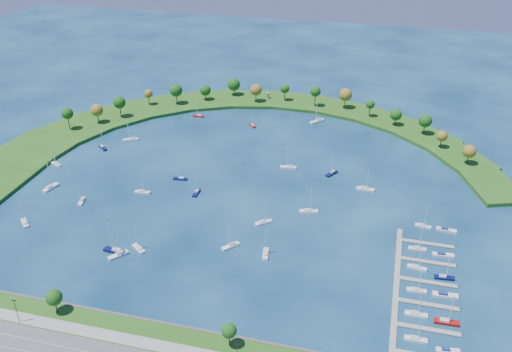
% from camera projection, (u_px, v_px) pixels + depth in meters
% --- Properties ---
extents(ground, '(700.00, 700.00, 0.00)m').
position_uv_depth(ground, '(244.00, 186.00, 285.96)').
color(ground, '#072443').
rests_on(ground, ground).
extents(breakwater, '(286.74, 247.64, 2.00)m').
position_uv_depth(breakwater, '(191.00, 136.00, 336.94)').
color(breakwater, '#275316').
rests_on(breakwater, ground).
extents(breakwater_trees, '(237.97, 88.70, 13.89)m').
position_uv_depth(breakwater_trees, '(261.00, 102.00, 359.25)').
color(breakwater_trees, '#382314').
rests_on(breakwater_trees, breakwater).
extents(harbor_tower, '(2.60, 2.60, 4.09)m').
position_uv_depth(harbor_tower, '(268.00, 95.00, 386.95)').
color(harbor_tower, gray).
rests_on(harbor_tower, breakwater).
extents(dock_system, '(24.28, 82.00, 1.60)m').
position_uv_depth(dock_system, '(416.00, 291.00, 215.33)').
color(dock_system, gray).
rests_on(dock_system, ground).
extents(moored_boat_0, '(4.50, 9.78, 13.88)m').
position_uv_depth(moored_boat_0, '(51.00, 187.00, 283.35)').
color(moored_boat_0, white).
rests_on(moored_boat_0, ground).
extents(moored_boat_1, '(9.04, 6.34, 13.08)m').
position_uv_depth(moored_boat_1, '(131.00, 139.00, 332.97)').
color(moored_boat_1, white).
rests_on(moored_boat_1, ground).
extents(moored_boat_2, '(5.91, 8.21, 11.94)m').
position_uv_depth(moored_boat_2, '(332.00, 173.00, 296.63)').
color(moored_boat_2, '#0A0F41').
rests_on(moored_boat_2, ground).
extents(moored_boat_3, '(7.96, 2.94, 11.44)m').
position_uv_depth(moored_boat_3, '(142.00, 192.00, 279.65)').
color(moored_boat_3, white).
rests_on(moored_boat_3, ground).
extents(moored_boat_4, '(7.38, 2.08, 10.85)m').
position_uv_depth(moored_boat_4, '(198.00, 115.00, 364.34)').
color(moored_boat_4, '#980F0D').
rests_on(moored_boat_4, ground).
extents(moored_boat_5, '(3.69, 8.34, 11.86)m').
position_uv_depth(moored_boat_5, '(266.00, 253.00, 235.22)').
color(moored_boat_5, white).
rests_on(moored_boat_5, ground).
extents(moored_boat_6, '(8.99, 3.72, 12.82)m').
position_uv_depth(moored_boat_6, '(288.00, 167.00, 302.43)').
color(moored_boat_6, white).
rests_on(moored_boat_6, ground).
extents(moored_boat_7, '(7.46, 2.79, 10.72)m').
position_uv_depth(moored_boat_7, '(180.00, 178.00, 291.63)').
color(moored_boat_7, '#0A0F41').
rests_on(moored_boat_7, ground).
extents(moored_boat_8, '(7.29, 7.13, 11.71)m').
position_uv_depth(moored_boat_8, '(25.00, 222.00, 255.55)').
color(moored_boat_8, white).
rests_on(moored_boat_8, ground).
extents(moored_boat_9, '(7.49, 6.77, 11.63)m').
position_uv_depth(moored_boat_9, '(103.00, 147.00, 323.48)').
color(moored_boat_9, '#0A0F41').
rests_on(moored_boat_9, ground).
extents(moored_boat_10, '(3.87, 7.76, 10.98)m').
position_uv_depth(moored_boat_10, '(82.00, 201.00, 272.14)').
color(moored_boat_10, white).
rests_on(moored_boat_10, ground).
extents(moored_boat_11, '(7.27, 8.47, 12.90)m').
position_uv_depth(moored_boat_11, '(118.00, 254.00, 234.56)').
color(moored_boat_11, white).
rests_on(moored_boat_11, ground).
extents(moored_boat_12, '(7.22, 7.76, 12.19)m').
position_uv_depth(moored_boat_12, '(231.00, 245.00, 240.06)').
color(moored_boat_12, white).
rests_on(moored_boat_12, ground).
extents(moored_boat_13, '(5.90, 6.31, 9.93)m').
position_uv_depth(moored_boat_13, '(252.00, 125.00, 351.12)').
color(moored_boat_13, '#980F0D').
rests_on(moored_boat_13, ground).
extents(moored_boat_14, '(2.24, 7.48, 10.93)m').
position_uv_depth(moored_boat_14, '(196.00, 192.00, 279.11)').
color(moored_boat_14, '#0A0F41').
rests_on(moored_boat_14, ground).
extents(moored_boat_15, '(7.44, 4.38, 10.57)m').
position_uv_depth(moored_boat_15, '(56.00, 163.00, 305.90)').
color(moored_boat_15, white).
rests_on(moored_boat_15, ground).
extents(moored_boat_16, '(8.96, 2.74, 13.07)m').
position_uv_depth(moored_boat_16, '(365.00, 189.00, 282.10)').
color(moored_boat_16, white).
rests_on(moored_boat_16, ground).
extents(moored_boat_17, '(7.70, 7.01, 11.99)m').
position_uv_depth(moored_boat_17, '(264.00, 222.00, 255.88)').
color(moored_boat_17, white).
rests_on(moored_boat_17, ground).
extents(moored_boat_18, '(9.09, 4.58, 12.87)m').
position_uv_depth(moored_boat_18, '(309.00, 211.00, 264.15)').
color(moored_boat_18, white).
rests_on(moored_boat_18, ground).
extents(moored_boat_19, '(8.49, 9.24, 14.44)m').
position_uv_depth(moored_boat_19, '(317.00, 121.00, 356.70)').
color(moored_boat_19, white).
rests_on(moored_boat_19, ground).
extents(moored_boat_20, '(7.61, 6.29, 11.45)m').
position_uv_depth(moored_boat_20, '(139.00, 248.00, 238.60)').
color(moored_boat_20, white).
rests_on(moored_boat_20, ground).
extents(moored_boat_21, '(9.99, 3.75, 14.35)m').
position_uv_depth(moored_boat_21, '(115.00, 250.00, 236.92)').
color(moored_boat_21, '#0A0F41').
rests_on(moored_boat_21, ground).
extents(docked_boat_0, '(7.85, 2.31, 11.49)m').
position_uv_depth(docked_boat_0, '(416.00, 339.00, 192.95)').
color(docked_boat_0, white).
rests_on(docked_boat_0, ground).
extents(docked_boat_1, '(8.13, 3.27, 1.61)m').
position_uv_depth(docked_boat_1, '(448.00, 351.00, 188.57)').
color(docked_boat_1, white).
rests_on(docked_boat_1, ground).
extents(docked_boat_2, '(8.17, 2.41, 11.95)m').
position_uv_depth(docked_boat_2, '(416.00, 314.00, 203.63)').
color(docked_boat_2, white).
rests_on(docked_boat_2, ground).
extents(docked_boat_3, '(8.88, 2.75, 12.95)m').
position_uv_depth(docked_boat_3, '(447.00, 321.00, 200.16)').
color(docked_boat_3, '#980F0D').
rests_on(docked_boat_3, ground).
extents(docked_boat_4, '(7.69, 2.59, 11.13)m').
position_uv_depth(docked_boat_4, '(417.00, 290.00, 215.13)').
color(docked_boat_4, white).
rests_on(docked_boat_4, ground).
extents(docked_boat_5, '(9.59, 3.21, 1.93)m').
position_uv_depth(docked_boat_5, '(445.00, 295.00, 212.71)').
color(docked_boat_5, white).
rests_on(docked_boat_5, ground).
extents(docked_boat_6, '(7.94, 3.12, 11.37)m').
position_uv_depth(docked_boat_6, '(417.00, 267.00, 227.25)').
color(docked_boat_6, white).
rests_on(docked_boat_6, ground).
extents(docked_boat_7, '(7.88, 2.82, 11.35)m').
position_uv_depth(docked_boat_7, '(444.00, 277.00, 221.81)').
color(docked_boat_7, '#0A0F41').
rests_on(docked_boat_7, ground).
extents(docked_boat_8, '(7.50, 2.52, 10.86)m').
position_uv_depth(docked_boat_8, '(417.00, 248.00, 238.47)').
color(docked_boat_8, white).
rests_on(docked_boat_8, ground).
extents(docked_boat_9, '(9.09, 3.42, 1.81)m').
position_uv_depth(docked_boat_9, '(443.00, 255.00, 234.68)').
color(docked_boat_9, white).
rests_on(docked_boat_9, ground).
extents(docked_boat_10, '(7.43, 3.12, 10.59)m').
position_uv_depth(docked_boat_10, '(423.00, 225.00, 253.45)').
color(docked_boat_10, white).
rests_on(docked_boat_10, ground).
extents(docked_boat_11, '(8.93, 3.18, 1.79)m').
position_uv_depth(docked_boat_11, '(446.00, 230.00, 250.74)').
color(docked_boat_11, white).
rests_on(docked_boat_11, ground).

